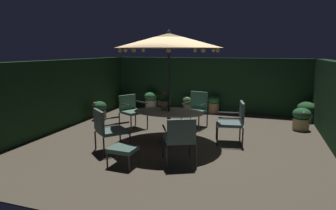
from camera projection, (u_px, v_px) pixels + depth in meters
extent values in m
cube|color=brown|center=(180.00, 139.00, 7.23)|extent=(7.46, 7.53, 0.02)
cube|color=#18361F|center=(208.00, 85.00, 10.41)|extent=(7.46, 0.30, 1.94)
cube|color=black|center=(59.00, 94.00, 8.16)|extent=(0.30, 7.53, 1.94)
cylinder|color=#312D33|center=(169.00, 139.00, 7.14)|extent=(0.56, 0.56, 0.03)
cylinder|color=#312D33|center=(169.00, 126.00, 7.08)|extent=(0.09, 0.09, 0.70)
ellipsoid|color=#B6B19E|center=(169.00, 112.00, 7.01)|extent=(1.78, 1.18, 0.03)
cylinder|color=#2A3032|center=(169.00, 93.00, 6.92)|extent=(0.06, 0.06, 2.37)
cone|color=tan|center=(169.00, 41.00, 6.69)|extent=(2.54, 2.54, 0.34)
sphere|color=#2A3032|center=(169.00, 31.00, 6.65)|extent=(0.07, 0.07, 0.07)
sphere|color=#F9DB8C|center=(218.00, 50.00, 6.40)|extent=(0.09, 0.09, 0.09)
sphere|color=#F9DB8C|center=(213.00, 50.00, 7.05)|extent=(0.09, 0.09, 0.09)
sphere|color=#F9DB8C|center=(195.00, 50.00, 7.62)|extent=(0.09, 0.09, 0.09)
sphere|color=#F9DB8C|center=(168.00, 50.00, 7.86)|extent=(0.09, 0.09, 0.09)
sphere|color=#F9DB8C|center=(143.00, 50.00, 7.64)|extent=(0.09, 0.09, 0.09)
sphere|color=#F9DB8C|center=(126.00, 50.00, 7.12)|extent=(0.09, 0.09, 0.09)
sphere|color=#F9DB8C|center=(120.00, 50.00, 6.39)|extent=(0.09, 0.09, 0.09)
sphere|color=#F9DB8C|center=(134.00, 50.00, 5.86)|extent=(0.09, 0.09, 0.09)
sphere|color=#F9DB8C|center=(169.00, 50.00, 5.61)|extent=(0.09, 0.09, 0.09)
sphere|color=#F9DB8C|center=(203.00, 50.00, 5.84)|extent=(0.09, 0.09, 0.09)
cylinder|color=tan|center=(164.00, 107.00, 7.13)|extent=(0.15, 0.15, 0.14)
cylinder|color=tan|center=(164.00, 103.00, 7.11)|extent=(0.32, 0.32, 0.10)
ellipsoid|color=#1F4A2A|center=(164.00, 98.00, 7.09)|extent=(0.34, 0.34, 0.21)
sphere|color=red|center=(164.00, 94.00, 7.07)|extent=(0.12, 0.12, 0.12)
cylinder|color=#302933|center=(147.00, 121.00, 8.14)|extent=(0.04, 0.04, 0.45)
cylinder|color=#302933|center=(131.00, 124.00, 7.76)|extent=(0.04, 0.04, 0.45)
cylinder|color=#302933|center=(135.00, 118.00, 8.54)|extent=(0.04, 0.04, 0.45)
cylinder|color=#302933|center=(119.00, 121.00, 8.16)|extent=(0.04, 0.04, 0.45)
cube|color=#4B7B5E|center=(133.00, 112.00, 8.10)|extent=(0.75, 0.75, 0.07)
cube|color=#4B7B5E|center=(127.00, 102.00, 8.25)|extent=(0.31, 0.51, 0.42)
cylinder|color=#302933|center=(141.00, 102.00, 8.25)|extent=(0.49, 0.29, 0.04)
cylinder|color=#302933|center=(125.00, 104.00, 7.86)|extent=(0.49, 0.29, 0.04)
cylinder|color=#2C2D2E|center=(120.00, 136.00, 6.75)|extent=(0.04, 0.04, 0.42)
cylinder|color=#2C2D2E|center=(130.00, 143.00, 6.27)|extent=(0.04, 0.04, 0.42)
cylinder|color=#2C2D2E|center=(95.00, 140.00, 6.45)|extent=(0.04, 0.04, 0.42)
cylinder|color=#2C2D2E|center=(104.00, 148.00, 5.96)|extent=(0.04, 0.04, 0.42)
cube|color=slate|center=(112.00, 131.00, 6.31)|extent=(0.80, 0.81, 0.07)
cube|color=slate|center=(99.00, 121.00, 6.12)|extent=(0.46, 0.40, 0.46)
cylinder|color=#2C2D2E|center=(107.00, 118.00, 6.51)|extent=(0.39, 0.46, 0.04)
cylinder|color=#2C2D2E|center=(117.00, 124.00, 6.03)|extent=(0.39, 0.46, 0.04)
cylinder|color=#2B2E2E|center=(163.00, 147.00, 5.93)|extent=(0.04, 0.04, 0.46)
cylinder|color=#2B2E2E|center=(190.00, 146.00, 6.00)|extent=(0.04, 0.04, 0.46)
cylinder|color=#2B2E2E|center=(167.00, 158.00, 5.35)|extent=(0.04, 0.04, 0.46)
cylinder|color=#2B2E2E|center=(196.00, 156.00, 5.42)|extent=(0.04, 0.04, 0.46)
cube|color=slate|center=(179.00, 139.00, 5.63)|extent=(0.75, 0.76, 0.07)
cube|color=slate|center=(182.00, 131.00, 5.30)|extent=(0.51, 0.29, 0.43)
cylinder|color=#2B2E2E|center=(165.00, 129.00, 5.55)|extent=(0.28, 0.52, 0.04)
cylinder|color=#2B2E2E|center=(193.00, 128.00, 5.62)|extent=(0.28, 0.52, 0.04)
cylinder|color=#2E292E|center=(217.00, 137.00, 6.66)|extent=(0.04, 0.04, 0.44)
cylinder|color=#2E292E|center=(217.00, 130.00, 7.22)|extent=(0.04, 0.04, 0.44)
cylinder|color=#2E292E|center=(243.00, 138.00, 6.58)|extent=(0.04, 0.04, 0.44)
cylinder|color=#2E292E|center=(240.00, 131.00, 7.14)|extent=(0.04, 0.04, 0.44)
cube|color=slate|center=(229.00, 123.00, 6.85)|extent=(0.66, 0.66, 0.07)
cube|color=slate|center=(242.00, 112.00, 6.76)|extent=(0.16, 0.56, 0.49)
cylinder|color=#2E292E|center=(231.00, 118.00, 6.53)|extent=(0.55, 0.14, 0.04)
cylinder|color=#2E292E|center=(229.00, 113.00, 7.10)|extent=(0.55, 0.14, 0.04)
cylinder|color=#2B2E31|center=(199.00, 123.00, 7.95)|extent=(0.04, 0.04, 0.43)
cylinder|color=#2B2E31|center=(181.00, 121.00, 8.23)|extent=(0.04, 0.04, 0.43)
cylinder|color=#2B2E31|center=(207.00, 119.00, 8.45)|extent=(0.04, 0.04, 0.43)
cylinder|color=#2B2E31|center=(190.00, 117.00, 8.73)|extent=(0.04, 0.04, 0.43)
cube|color=#467A67|center=(195.00, 111.00, 8.29)|extent=(0.65, 0.68, 0.07)
cube|color=#467A67|center=(199.00, 100.00, 8.48)|extent=(0.53, 0.17, 0.51)
cylinder|color=#2B2E31|center=(203.00, 105.00, 8.11)|extent=(0.16, 0.56, 0.04)
cylinder|color=#2B2E31|center=(186.00, 103.00, 8.39)|extent=(0.16, 0.56, 0.04)
cylinder|color=#2F2D31|center=(118.00, 154.00, 5.78)|extent=(0.03, 0.03, 0.30)
cylinder|color=#2F2D31|center=(139.00, 157.00, 5.61)|extent=(0.03, 0.03, 0.30)
cylinder|color=#2F2D31|center=(107.00, 160.00, 5.42)|extent=(0.03, 0.03, 0.30)
cylinder|color=#2F2D31|center=(129.00, 164.00, 5.25)|extent=(0.03, 0.03, 0.30)
cube|color=#4A6B60|center=(123.00, 149.00, 5.48)|extent=(0.52, 0.44, 0.08)
cylinder|color=#7B6153|center=(100.00, 115.00, 9.25)|extent=(0.42, 0.42, 0.31)
ellipsoid|color=#234F2D|center=(99.00, 106.00, 9.20)|extent=(0.45, 0.45, 0.32)
sphere|color=#DF4367|center=(103.00, 106.00, 9.11)|extent=(0.10, 0.10, 0.10)
sphere|color=#E14465|center=(98.00, 105.00, 9.34)|extent=(0.07, 0.07, 0.07)
sphere|color=#D55070|center=(95.00, 103.00, 9.07)|extent=(0.09, 0.09, 0.09)
cylinder|color=tan|center=(214.00, 108.00, 10.18)|extent=(0.37, 0.37, 0.36)
ellipsoid|color=#2A7339|center=(214.00, 100.00, 10.13)|extent=(0.42, 0.42, 0.29)
sphere|color=#D03A42|center=(217.00, 99.00, 10.07)|extent=(0.10, 0.10, 0.10)
sphere|color=red|center=(217.00, 98.00, 10.21)|extent=(0.07, 0.07, 0.07)
sphere|color=red|center=(212.00, 97.00, 10.23)|extent=(0.08, 0.08, 0.08)
sphere|color=red|center=(209.00, 99.00, 10.16)|extent=(0.07, 0.07, 0.07)
sphere|color=red|center=(212.00, 100.00, 9.99)|extent=(0.10, 0.10, 0.10)
sphere|color=#DB3C33|center=(215.00, 100.00, 9.99)|extent=(0.08, 0.08, 0.08)
cylinder|color=beige|center=(151.00, 105.00, 10.85)|extent=(0.42, 0.42, 0.36)
ellipsoid|color=#2D6C3B|center=(151.00, 96.00, 10.79)|extent=(0.50, 0.50, 0.35)
sphere|color=#AA2D74|center=(154.00, 95.00, 10.76)|extent=(0.07, 0.07, 0.07)
sphere|color=#B0457E|center=(151.00, 95.00, 10.94)|extent=(0.07, 0.07, 0.07)
sphere|color=#C04389|center=(146.00, 97.00, 10.70)|extent=(0.08, 0.08, 0.08)
cylinder|color=tan|center=(128.00, 105.00, 10.94)|extent=(0.37, 0.37, 0.28)
ellipsoid|color=#165325|center=(128.00, 98.00, 10.89)|extent=(0.42, 0.42, 0.29)
sphere|color=#E38845|center=(132.00, 97.00, 10.85)|extent=(0.07, 0.07, 0.07)
sphere|color=#F28E41|center=(131.00, 97.00, 11.00)|extent=(0.06, 0.06, 0.06)
sphere|color=#F07445|center=(127.00, 96.00, 11.03)|extent=(0.08, 0.08, 0.08)
sphere|color=orange|center=(124.00, 98.00, 10.91)|extent=(0.08, 0.08, 0.08)
sphere|color=orange|center=(124.00, 97.00, 10.81)|extent=(0.09, 0.09, 0.09)
sphere|color=orange|center=(128.00, 98.00, 10.79)|extent=(0.08, 0.08, 0.08)
cylinder|color=beige|center=(306.00, 117.00, 8.99)|extent=(0.44, 0.44, 0.28)
ellipsoid|color=#25542B|center=(307.00, 108.00, 8.93)|extent=(0.55, 0.55, 0.39)
sphere|color=#C92F41|center=(314.00, 105.00, 8.80)|extent=(0.08, 0.08, 0.08)
sphere|color=#DF2146|center=(308.00, 107.00, 9.06)|extent=(0.10, 0.10, 0.10)
sphere|color=#D33739|center=(302.00, 107.00, 9.10)|extent=(0.10, 0.10, 0.10)
sphere|color=red|center=(303.00, 105.00, 8.93)|extent=(0.06, 0.06, 0.06)
sphere|color=red|center=(305.00, 106.00, 8.82)|extent=(0.08, 0.08, 0.08)
sphere|color=#D53A3F|center=(310.00, 107.00, 8.78)|extent=(0.10, 0.10, 0.10)
cylinder|color=tan|center=(301.00, 124.00, 8.04)|extent=(0.43, 0.43, 0.32)
ellipsoid|color=#245836|center=(302.00, 114.00, 7.99)|extent=(0.48, 0.48, 0.34)
sphere|color=orange|center=(307.00, 114.00, 7.97)|extent=(0.11, 0.11, 0.11)
sphere|color=orange|center=(302.00, 112.00, 8.08)|extent=(0.07, 0.07, 0.07)
sphere|color=orange|center=(296.00, 111.00, 8.07)|extent=(0.09, 0.09, 0.09)
sphere|color=orange|center=(297.00, 112.00, 7.95)|extent=(0.07, 0.07, 0.07)
sphere|color=orange|center=(304.00, 113.00, 7.78)|extent=(0.08, 0.08, 0.08)
cylinder|color=#807350|center=(188.00, 108.00, 10.35)|extent=(0.35, 0.35, 0.32)
ellipsoid|color=#376531|center=(188.00, 100.00, 10.30)|extent=(0.40, 0.40, 0.28)
sphere|color=silver|center=(191.00, 99.00, 10.22)|extent=(0.08, 0.08, 0.08)
sphere|color=silver|center=(191.00, 98.00, 10.40)|extent=(0.08, 0.08, 0.08)
sphere|color=silver|center=(185.00, 98.00, 10.38)|extent=(0.09, 0.09, 0.09)
sphere|color=silver|center=(185.00, 99.00, 10.29)|extent=(0.09, 0.09, 0.09)
sphere|color=silver|center=(187.00, 98.00, 10.14)|extent=(0.09, 0.09, 0.09)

